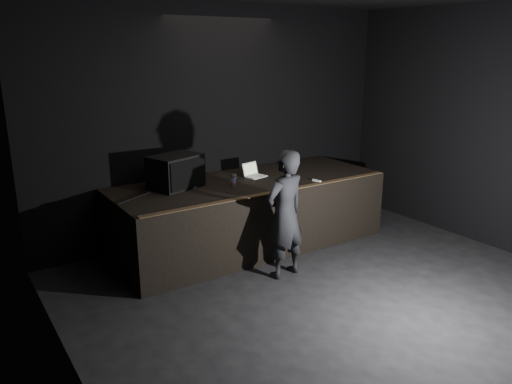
{
  "coord_description": "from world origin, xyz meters",
  "views": [
    {
      "loc": [
        -3.79,
        -3.2,
        2.86
      ],
      "look_at": [
        -0.16,
        2.3,
        0.95
      ],
      "focal_mm": 35.0,
      "sensor_mm": 36.0,
      "label": 1
    }
  ],
  "objects": [
    {
      "name": "riser_lip",
      "position": [
        0.0,
        2.02,
        1.01
      ],
      "size": [
        3.92,
        0.1,
        0.01
      ],
      "primitive_type": "cube",
      "color": "brown",
      "rests_on": "stage_riser"
    },
    {
      "name": "plastic_cup",
      "position": [
        -0.33,
        2.96,
        1.05
      ],
      "size": [
        0.08,
        0.08,
        0.11
      ],
      "primitive_type": "cylinder",
      "color": "white",
      "rests_on": "stage_riser"
    },
    {
      "name": "beer_can",
      "position": [
        -0.36,
        2.57,
        1.09
      ],
      "size": [
        0.07,
        0.07,
        0.18
      ],
      "color": "silver",
      "rests_on": "stage_riser"
    },
    {
      "name": "ground",
      "position": [
        0.0,
        0.0,
        0.0
      ],
      "size": [
        7.0,
        7.0,
        0.0
      ],
      "primitive_type": "plane",
      "color": "black",
      "rests_on": "ground"
    },
    {
      "name": "stage_monitor",
      "position": [
        -1.04,
        2.97,
        1.23
      ],
      "size": [
        0.8,
        0.68,
        0.45
      ],
      "rotation": [
        0.0,
        0.0,
        0.32
      ],
      "color": "black",
      "rests_on": "stage_riser"
    },
    {
      "name": "laptop",
      "position": [
        0.18,
        2.9,
        1.05
      ],
      "size": [
        0.34,
        0.32,
        0.2
      ],
      "rotation": [
        0.0,
        0.0,
        0.23
      ],
      "color": "white",
      "rests_on": "stage_riser"
    },
    {
      "name": "person",
      "position": [
        -0.19,
        1.59,
        0.83
      ],
      "size": [
        0.66,
        0.48,
        1.67
      ],
      "primitive_type": "imported",
      "rotation": [
        0.0,
        0.0,
        3.29
      ],
      "color": "black",
      "rests_on": "ground"
    },
    {
      "name": "cable",
      "position": [
        -1.63,
        2.82,
        1.01
      ],
      "size": [
        0.74,
        0.41,
        0.02
      ],
      "primitive_type": "cylinder",
      "rotation": [
        0.0,
        1.57,
        0.49
      ],
      "color": "black",
      "rests_on": "stage_riser"
    },
    {
      "name": "room_walls",
      "position": [
        0.0,
        0.0,
        2.02
      ],
      "size": [
        6.1,
        7.1,
        3.52
      ],
      "color": "black",
      "rests_on": "ground"
    },
    {
      "name": "stage_riser",
      "position": [
        0.0,
        2.73,
        0.5
      ],
      "size": [
        4.0,
        1.5,
        1.0
      ],
      "primitive_type": "cube",
      "color": "black",
      "rests_on": "ground"
    },
    {
      "name": "wii_remote",
      "position": [
        0.78,
        2.13,
        1.01
      ],
      "size": [
        0.05,
        0.15,
        0.03
      ],
      "primitive_type": "cube",
      "rotation": [
        0.0,
        0.0,
        0.14
      ],
      "color": "white",
      "rests_on": "stage_riser"
    }
  ]
}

